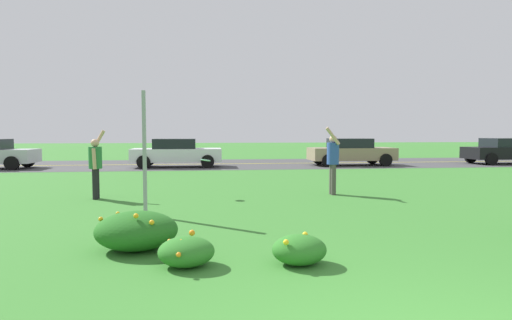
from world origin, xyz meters
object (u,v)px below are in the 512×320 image
object	(u,v)px
car_tan_center_right	(351,152)
car_black_rightmost	(506,151)
person_thrower_green_shirt	(95,163)
frisbee_pale_blue	(205,160)
car_white_center_left	(176,153)
sign_post_near_path	(145,154)
person_catcher_blue_shirt	(333,159)

from	to	relation	value
car_tan_center_right	car_black_rightmost	xyz separation A→B (m)	(9.10, 0.00, 0.00)
person_thrower_green_shirt	frisbee_pale_blue	xyz separation A→B (m)	(2.89, -0.04, 0.06)
frisbee_pale_blue	car_black_rightmost	world-z (taller)	car_black_rightmost
car_white_center_left	car_black_rightmost	world-z (taller)	same
sign_post_near_path	frisbee_pale_blue	size ratio (longest dim) A/B	9.54
sign_post_near_path	car_black_rightmost	bearing A→B (deg)	35.06
person_thrower_green_shirt	car_tan_center_right	world-z (taller)	person_thrower_green_shirt
person_thrower_green_shirt	car_black_rightmost	xyz separation A→B (m)	(19.82, 10.32, -0.22)
sign_post_near_path	car_black_rightmost	xyz separation A→B (m)	(18.21, 12.78, -0.58)
person_catcher_blue_shirt	car_tan_center_right	bearing A→B (deg)	67.63
frisbee_pale_blue	car_white_center_left	world-z (taller)	car_white_center_left
sign_post_near_path	person_catcher_blue_shirt	distance (m)	5.47
frisbee_pale_blue	car_tan_center_right	size ratio (longest dim) A/B	0.06
sign_post_near_path	person_thrower_green_shirt	distance (m)	2.97
person_thrower_green_shirt	person_catcher_blue_shirt	bearing A→B (deg)	0.11
car_white_center_left	person_catcher_blue_shirt	bearing A→B (deg)	-63.97
person_thrower_green_shirt	sign_post_near_path	bearing A→B (deg)	-56.84
car_tan_center_right	car_black_rightmost	distance (m)	9.10
car_white_center_left	car_tan_center_right	world-z (taller)	same
person_thrower_green_shirt	car_black_rightmost	bearing A→B (deg)	27.50
person_thrower_green_shirt	frisbee_pale_blue	size ratio (longest dim) A/B	6.65
frisbee_pale_blue	person_thrower_green_shirt	bearing A→B (deg)	179.14
person_thrower_green_shirt	frisbee_pale_blue	bearing A→B (deg)	-0.86
frisbee_pale_blue	car_tan_center_right	world-z (taller)	car_tan_center_right
frisbee_pale_blue	car_black_rightmost	xyz separation A→B (m)	(16.93, 10.36, -0.28)
sign_post_near_path	person_catcher_blue_shirt	xyz separation A→B (m)	(4.87, 2.48, -0.30)
frisbee_pale_blue	car_tan_center_right	bearing A→B (deg)	52.93
sign_post_near_path	car_tan_center_right	xyz separation A→B (m)	(9.11, 12.78, -0.58)
person_catcher_blue_shirt	person_thrower_green_shirt	bearing A→B (deg)	-179.89
frisbee_pale_blue	car_tan_center_right	distance (m)	12.99
sign_post_near_path	frisbee_pale_blue	distance (m)	2.76
person_thrower_green_shirt	car_black_rightmost	size ratio (longest dim) A/B	0.41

